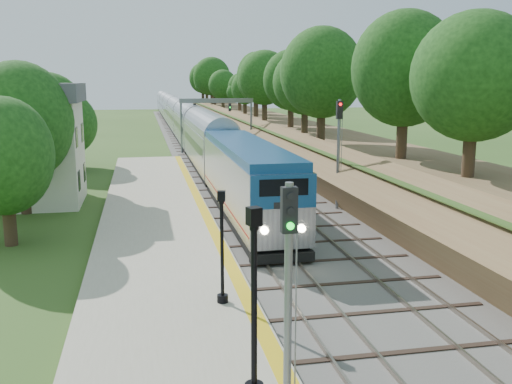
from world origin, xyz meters
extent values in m
cube|color=#4C4944|center=(2.00, 60.00, 0.06)|extent=(9.50, 170.00, 0.12)
cube|color=gray|center=(-0.72, 60.00, 0.20)|extent=(0.08, 170.00, 0.16)
cube|color=gray|center=(0.72, 60.00, 0.20)|extent=(0.08, 170.00, 0.16)
cube|color=gray|center=(3.28, 60.00, 0.20)|extent=(0.08, 170.00, 0.16)
cube|color=gray|center=(4.72, 60.00, 0.20)|extent=(0.08, 170.00, 0.16)
cube|color=#A39C83|center=(-5.20, 16.00, 0.19)|extent=(6.40, 68.00, 0.38)
cube|color=gold|center=(-2.35, 16.00, 0.39)|extent=(0.55, 68.00, 0.01)
cube|color=brown|center=(11.50, 60.00, 1.50)|extent=(9.00, 170.00, 3.00)
cube|color=brown|center=(7.60, 60.00, 1.30)|extent=(4.47, 170.00, 4.54)
cylinder|color=#332316|center=(10.00, 60.00, 4.31)|extent=(0.60, 0.60, 2.62)
sphere|color=#143A0F|center=(10.00, 60.00, 7.88)|extent=(5.70, 5.70, 5.70)
cylinder|color=#332316|center=(10.00, 110.00, 4.31)|extent=(0.60, 0.60, 2.62)
sphere|color=#143A0F|center=(10.00, 110.00, 7.88)|extent=(5.70, 5.70, 5.70)
cube|color=beige|center=(-14.00, 30.00, 3.40)|extent=(8.00, 6.00, 6.80)
cube|color=#505157|center=(-14.00, 30.00, 7.40)|extent=(8.60, 6.60, 1.20)
cube|color=black|center=(-9.99, 28.20, 1.80)|extent=(0.05, 1.10, 1.30)
cube|color=black|center=(-9.99, 31.80, 1.80)|extent=(0.05, 1.10, 1.30)
cube|color=black|center=(-9.99, 28.20, 4.60)|extent=(0.05, 1.10, 1.30)
cube|color=black|center=(-9.99, 31.80, 4.60)|extent=(0.05, 1.10, 1.30)
cylinder|color=slate|center=(-1.50, 55.00, 3.10)|extent=(0.24, 0.24, 6.20)
cylinder|color=slate|center=(6.50, 55.00, 3.10)|extent=(0.24, 0.24, 6.20)
cube|color=slate|center=(2.50, 55.00, 5.95)|extent=(8.40, 0.25, 0.50)
cube|color=black|center=(0.00, 54.85, 5.20)|extent=(0.30, 0.20, 0.90)
cube|color=black|center=(4.00, 54.85, 5.20)|extent=(0.30, 0.20, 0.90)
cylinder|color=#332316|center=(-12.00, 26.00, 1.22)|extent=(0.60, 0.60, 2.45)
sphere|color=#143A0F|center=(-12.00, 26.00, 4.55)|extent=(5.32, 5.32, 5.32)
cylinder|color=#332316|center=(-12.00, 42.00, 1.22)|extent=(0.60, 0.60, 2.45)
sphere|color=#143A0F|center=(-12.00, 42.00, 4.55)|extent=(5.32, 5.32, 5.32)
cube|color=black|center=(0.00, 22.47, 0.57)|extent=(2.71, 16.99, 0.59)
cube|color=#B7BAC1|center=(0.00, 22.47, 2.54)|extent=(2.95, 17.70, 3.34)
cube|color=navy|center=(0.00, 22.47, 4.43)|extent=(2.83, 16.99, 0.43)
cube|color=navy|center=(0.00, 13.59, 3.48)|extent=(2.92, 0.10, 1.47)
cube|color=black|center=(0.00, 13.55, 3.67)|extent=(2.16, 0.06, 0.74)
cube|color=#A31B0F|center=(0.00, 22.47, 1.41)|extent=(2.97, 17.34, 0.10)
cube|color=#B7BAC1|center=(0.00, 41.74, 2.20)|extent=(2.95, 19.66, 3.83)
cube|color=#B7BAC1|center=(0.00, 62.01, 2.20)|extent=(2.95, 19.66, 3.83)
cube|color=#B7BAC1|center=(0.00, 82.27, 2.20)|extent=(2.95, 19.66, 3.83)
cube|color=#B7BAC1|center=(0.00, 102.53, 2.20)|extent=(2.95, 19.66, 3.83)
cube|color=#B7BAC1|center=(0.00, 122.79, 2.20)|extent=(2.95, 19.66, 3.83)
cube|color=#B7BAC1|center=(0.00, 143.05, 2.20)|extent=(2.95, 19.66, 3.83)
cylinder|color=black|center=(-3.35, 3.11, 2.67)|extent=(0.15, 0.15, 4.26)
cube|color=black|center=(-3.35, 3.11, 5.02)|extent=(0.38, 0.38, 0.44)
cube|color=silver|center=(-3.35, 3.11, 5.02)|extent=(0.27, 0.27, 0.33)
cylinder|color=black|center=(-3.27, 9.39, 0.52)|extent=(0.40, 0.40, 0.27)
cylinder|color=black|center=(-3.27, 9.39, 2.29)|extent=(0.13, 0.13, 3.55)
cube|color=black|center=(-3.27, 9.39, 4.25)|extent=(0.31, 0.31, 0.36)
cube|color=silver|center=(-3.27, 9.39, 4.25)|extent=(0.22, 0.22, 0.27)
cylinder|color=slate|center=(-2.90, 1.58, 3.23)|extent=(0.18, 0.18, 5.70)
cube|color=black|center=(-2.90, 1.58, 5.49)|extent=(0.33, 0.22, 0.98)
cylinder|color=#0CE526|center=(-2.90, 1.46, 5.49)|extent=(0.16, 0.06, 0.16)
cylinder|color=slate|center=(6.20, 24.22, 3.58)|extent=(0.20, 0.20, 6.92)
cube|color=black|center=(6.20, 24.22, 6.37)|extent=(0.38, 0.25, 1.12)
cylinder|color=#FF0C0C|center=(6.20, 24.07, 6.37)|extent=(0.18, 0.07, 0.18)
camera|label=1|loc=(-5.86, -9.71, 8.16)|focal=40.00mm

